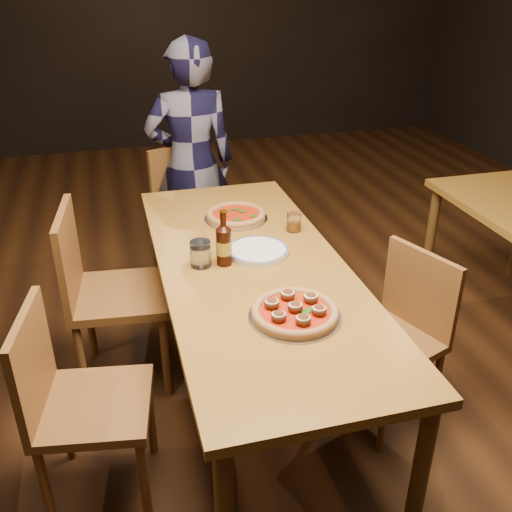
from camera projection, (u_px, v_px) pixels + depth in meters
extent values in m
plane|color=black|center=(253.00, 397.00, 2.84)|extent=(9.00, 9.00, 0.00)
plane|color=black|center=(144.00, 7.00, 6.01)|extent=(7.00, 0.00, 7.00)
cube|color=brown|center=(253.00, 269.00, 2.51)|extent=(0.80, 2.00, 0.04)
cylinder|color=#553918|center=(158.00, 258.00, 3.41)|extent=(0.06, 0.06, 0.71)
cylinder|color=#553918|center=(419.00, 480.00, 1.95)|extent=(0.06, 0.06, 0.71)
cylinder|color=#553918|center=(268.00, 245.00, 3.56)|extent=(0.06, 0.06, 0.71)
cylinder|color=#553918|center=(430.00, 240.00, 3.62)|extent=(0.06, 0.06, 0.71)
cylinder|color=#B7B7BF|center=(295.00, 316.00, 2.13)|extent=(0.35, 0.35, 0.01)
cylinder|color=#A47344|center=(295.00, 314.00, 2.13)|extent=(0.32, 0.32, 0.02)
torus|color=#A47344|center=(295.00, 311.00, 2.12)|extent=(0.33, 0.33, 0.03)
cylinder|color=#A13709|center=(295.00, 311.00, 2.12)|extent=(0.26, 0.26, 0.00)
cylinder|color=#B7B7BF|center=(236.00, 218.00, 2.94)|extent=(0.33, 0.33, 0.01)
cylinder|color=#A47344|center=(236.00, 216.00, 2.94)|extent=(0.30, 0.30, 0.02)
torus|color=#A47344|center=(236.00, 214.00, 2.93)|extent=(0.30, 0.30, 0.03)
cylinder|color=#A13709|center=(236.00, 214.00, 2.93)|extent=(0.23, 0.23, 0.00)
cylinder|color=white|center=(258.00, 251.00, 2.59)|extent=(0.28, 0.28, 0.03)
cylinder|color=black|center=(224.00, 247.00, 2.47)|extent=(0.07, 0.07, 0.16)
cylinder|color=black|center=(223.00, 221.00, 2.41)|extent=(0.03, 0.03, 0.08)
cylinder|color=gold|center=(224.00, 247.00, 2.47)|extent=(0.07, 0.07, 0.06)
cylinder|color=white|center=(201.00, 254.00, 2.47)|extent=(0.09, 0.09, 0.11)
cylinder|color=#944E10|center=(294.00, 222.00, 2.80)|extent=(0.07, 0.07, 0.09)
imported|color=black|center=(191.00, 165.00, 3.63)|extent=(0.57, 0.38, 1.56)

